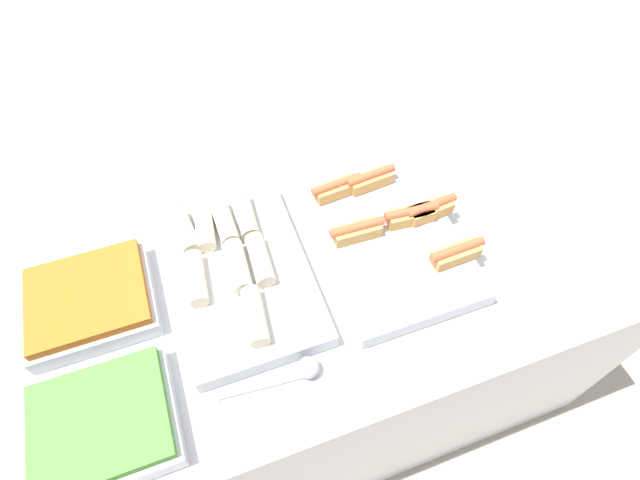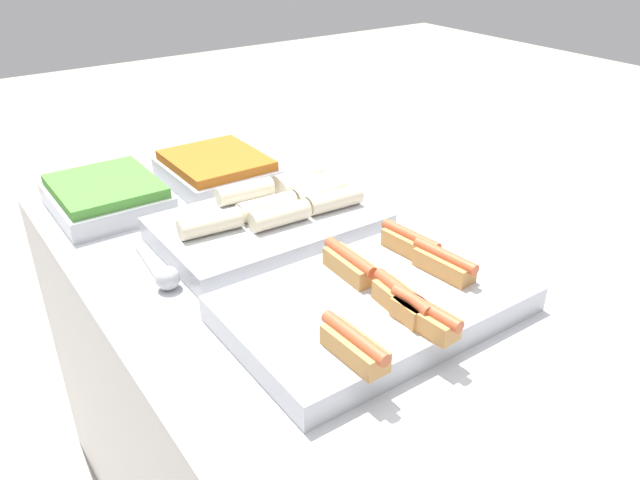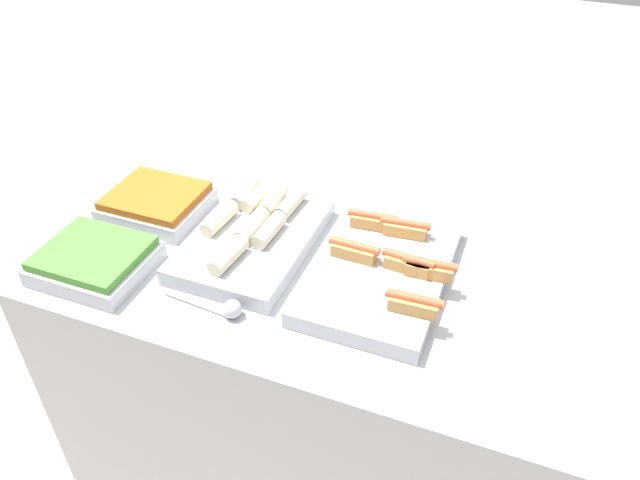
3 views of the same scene
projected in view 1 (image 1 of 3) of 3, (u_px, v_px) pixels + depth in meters
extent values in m
plane|color=#ADA393|center=(332.00, 373.00, 1.99)|extent=(12.00, 12.00, 0.00)
cube|color=#B7BABF|center=(335.00, 326.00, 1.64)|extent=(1.60, 0.85, 0.86)
cube|color=#B7BABF|center=(383.00, 234.00, 1.29)|extent=(0.34, 0.54, 0.05)
cube|color=tan|center=(431.00, 211.00, 1.28)|extent=(0.12, 0.05, 0.04)
cylinder|color=#C15633|center=(432.00, 206.00, 1.27)|extent=(0.14, 0.03, 0.02)
cube|color=tan|center=(456.00, 254.00, 1.21)|extent=(0.12, 0.05, 0.04)
cylinder|color=#C15633|center=(458.00, 249.00, 1.19)|extent=(0.14, 0.03, 0.02)
cube|color=tan|center=(370.00, 181.00, 1.35)|extent=(0.12, 0.06, 0.04)
cylinder|color=#C15633|center=(371.00, 175.00, 1.33)|extent=(0.14, 0.04, 0.02)
cube|color=tan|center=(410.00, 217.00, 1.27)|extent=(0.12, 0.05, 0.04)
cylinder|color=#C15633|center=(412.00, 212.00, 1.26)|extent=(0.14, 0.03, 0.02)
cube|color=tan|center=(336.00, 189.00, 1.33)|extent=(0.12, 0.06, 0.04)
cylinder|color=#C15633|center=(337.00, 184.00, 1.31)|extent=(0.14, 0.04, 0.02)
cube|color=tan|center=(357.00, 232.00, 1.24)|extent=(0.12, 0.05, 0.04)
cylinder|color=#C15633|center=(357.00, 228.00, 1.23)|extent=(0.14, 0.03, 0.02)
cube|color=#B7BABF|center=(242.00, 276.00, 1.22)|extent=(0.32, 0.49, 0.05)
cylinder|color=beige|center=(238.00, 265.00, 1.18)|extent=(0.05, 0.14, 0.05)
cylinder|color=beige|center=(224.00, 221.00, 1.26)|extent=(0.05, 0.14, 0.05)
cylinder|color=beige|center=(184.00, 230.00, 1.24)|extent=(0.06, 0.14, 0.05)
cylinder|color=beige|center=(255.00, 316.00, 1.10)|extent=(0.06, 0.14, 0.05)
cylinder|color=beige|center=(204.00, 226.00, 1.25)|extent=(0.06, 0.14, 0.05)
cylinder|color=beige|center=(246.00, 215.00, 1.27)|extent=(0.05, 0.14, 0.05)
cylinder|color=beige|center=(261.00, 261.00, 1.19)|extent=(0.05, 0.14, 0.05)
cylinder|color=beige|center=(196.00, 279.00, 1.16)|extent=(0.06, 0.14, 0.05)
cube|color=#B7BABF|center=(105.00, 426.00, 1.01)|extent=(0.29, 0.25, 0.05)
cube|color=#4C9338|center=(99.00, 421.00, 0.98)|extent=(0.26, 0.23, 0.02)
cube|color=#B7BABF|center=(92.00, 303.00, 1.18)|extent=(0.29, 0.25, 0.05)
cube|color=#B7601E|center=(86.00, 296.00, 1.15)|extent=(0.26, 0.23, 0.02)
cylinder|color=#B2B5BA|center=(264.00, 386.00, 1.08)|extent=(0.20, 0.03, 0.01)
sphere|color=#B2B5BA|center=(308.00, 367.00, 1.08)|extent=(0.05, 0.05, 0.05)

